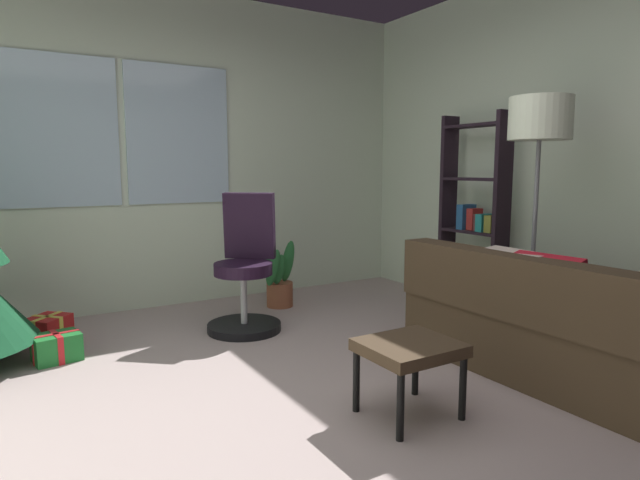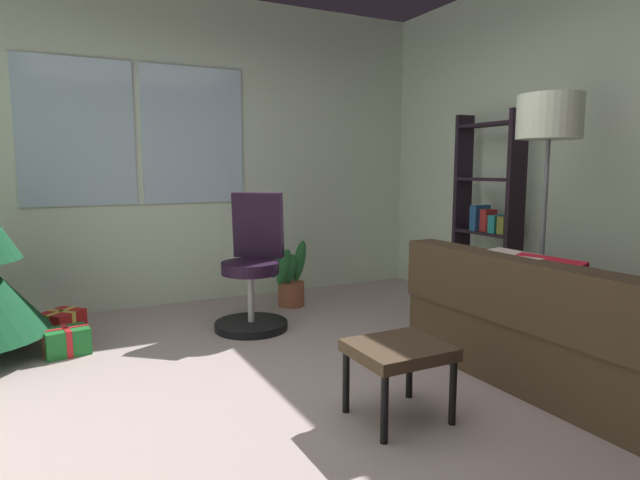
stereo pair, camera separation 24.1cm
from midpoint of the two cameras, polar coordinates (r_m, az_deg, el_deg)
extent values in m
cube|color=#AE9A96|center=(2.86, 0.35, -18.92)|extent=(4.80, 5.05, 0.10)
cube|color=silver|center=(4.99, -13.54, 9.25)|extent=(4.80, 0.10, 2.77)
cube|color=silver|center=(4.81, -23.35, 10.56)|extent=(0.90, 0.03, 1.20)
cube|color=silver|center=(4.97, -12.05, 10.90)|extent=(0.90, 0.03, 1.20)
cube|color=silver|center=(4.28, 31.26, 8.65)|extent=(0.10, 5.05, 2.77)
cube|color=#423221|center=(3.56, 26.24, -10.13)|extent=(0.94, 1.72, 0.38)
cube|color=#423221|center=(3.18, 22.52, -5.08)|extent=(0.21, 1.72, 0.36)
cube|color=#423221|center=(3.99, 17.35, -3.53)|extent=(0.93, 0.15, 0.20)
cube|color=red|center=(3.21, 25.39, -5.35)|extent=(0.23, 0.42, 0.42)
cube|color=beige|center=(3.34, 22.39, -4.69)|extent=(0.18, 0.41, 0.41)
cube|color=#423221|center=(2.70, 11.05, -11.51)|extent=(0.45, 0.41, 0.06)
cylinder|color=black|center=(2.53, 9.78, -17.49)|extent=(0.04, 0.04, 0.32)
cylinder|color=black|center=(2.76, 16.59, -15.44)|extent=(0.04, 0.04, 0.32)
cylinder|color=black|center=(2.79, 5.37, -14.94)|extent=(0.04, 0.04, 0.32)
cylinder|color=black|center=(3.00, 11.91, -13.37)|extent=(0.04, 0.04, 0.32)
cube|color=red|center=(4.36, -24.53, -8.18)|extent=(0.35, 0.35, 0.19)
cube|color=#EAD84C|center=(4.36, -24.53, -8.18)|extent=(0.22, 0.22, 0.19)
cube|color=#EAD84C|center=(4.36, -24.53, -8.18)|extent=(0.19, 0.19, 0.19)
cube|color=#1E722D|center=(3.93, -23.98, -9.91)|extent=(0.30, 0.25, 0.18)
cube|color=red|center=(3.93, -23.98, -9.91)|extent=(0.28, 0.08, 0.18)
cube|color=red|center=(3.93, -23.98, -9.91)|extent=(0.07, 0.22, 0.18)
cylinder|color=black|center=(4.17, -5.73, -9.11)|extent=(0.56, 0.56, 0.06)
cylinder|color=#B2B2B7|center=(4.11, -5.77, -5.89)|extent=(0.05, 0.05, 0.42)
cylinder|color=black|center=(4.06, -5.81, -2.99)|extent=(0.44, 0.44, 0.09)
cube|color=black|center=(4.20, -5.06, 1.59)|extent=(0.38, 0.34, 0.52)
cube|color=black|center=(4.48, 21.61, 2.18)|extent=(0.18, 0.04, 1.69)
cube|color=black|center=(4.90, 16.35, 2.83)|extent=(0.18, 0.04, 1.69)
cube|color=black|center=(4.77, 18.56, -4.60)|extent=(0.18, 0.56, 0.02)
cube|color=black|center=(4.70, 18.79, 0.72)|extent=(0.18, 0.56, 0.02)
cube|color=black|center=(4.67, 19.03, 6.17)|extent=(0.18, 0.56, 0.02)
cube|color=black|center=(4.68, 19.27, 11.63)|extent=(0.18, 0.56, 0.02)
cube|color=#9A2A12|center=(4.63, 20.75, -4.04)|extent=(0.13, 0.04, 0.14)
cube|color=navy|center=(4.66, 19.94, -3.78)|extent=(0.17, 0.07, 0.16)
cube|color=beige|center=(4.72, 19.36, -3.43)|extent=(0.14, 0.07, 0.19)
cube|color=#3C7539|center=(4.76, 18.52, -3.14)|extent=(0.17, 0.08, 0.22)
cube|color=#703D69|center=(4.83, 18.01, -3.05)|extent=(0.13, 0.05, 0.20)
cube|color=#AB7626|center=(4.88, 17.30, -2.93)|extent=(0.15, 0.07, 0.20)
cube|color=#4E524E|center=(4.93, 16.73, -2.75)|extent=(0.15, 0.04, 0.21)
cube|color=olive|center=(4.56, 20.82, 1.49)|extent=(0.15, 0.07, 0.14)
cube|color=teal|center=(4.61, 20.02, 1.61)|extent=(0.16, 0.07, 0.15)
cube|color=#5D2726|center=(4.67, 19.55, 1.67)|extent=(0.13, 0.04, 0.14)
cube|color=#A52926|center=(4.71, 19.01, 2.01)|extent=(0.13, 0.07, 0.18)
cube|color=#215185|center=(4.75, 18.19, 2.27)|extent=(0.17, 0.07, 0.22)
cylinder|color=slate|center=(3.99, 23.85, -10.75)|extent=(0.28, 0.28, 0.03)
cylinder|color=slate|center=(3.84, 24.43, -0.62)|extent=(0.03, 0.03, 1.39)
cylinder|color=white|center=(3.82, 25.13, 11.87)|extent=(0.41, 0.41, 0.28)
cylinder|color=brown|center=(4.82, -1.69, -5.79)|extent=(0.24, 0.24, 0.22)
ellipsoid|color=#266A32|center=(4.79, -0.79, -2.26)|extent=(0.18, 0.12, 0.39)
ellipsoid|color=#266A32|center=(4.63, -2.42, -2.93)|extent=(0.23, 0.16, 0.35)
ellipsoid|color=#266A32|center=(4.69, -1.79, -3.12)|extent=(0.19, 0.16, 0.29)
ellipsoid|color=#266A32|center=(4.90, -3.20, -2.36)|extent=(0.19, 0.20, 0.35)
camera|label=1|loc=(0.12, -87.93, 0.28)|focal=29.83mm
camera|label=2|loc=(0.12, 92.07, -0.28)|focal=29.83mm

